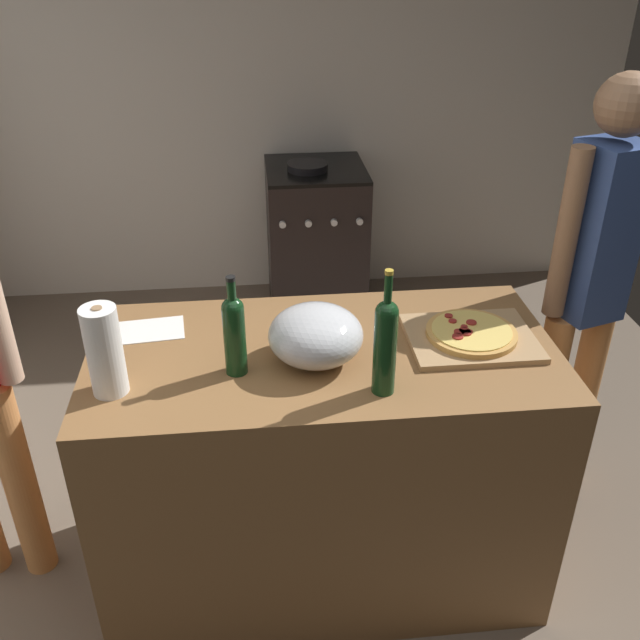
{
  "coord_description": "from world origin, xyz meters",
  "views": [
    {
      "loc": [
        -0.11,
        -1.06,
        2.1
      ],
      "look_at": [
        0.09,
        0.87,
        0.99
      ],
      "focal_mm": 39.13,
      "sensor_mm": 36.0,
      "label": 1
    }
  ],
  "objects_px": {
    "wine_bottle_dark": "(234,331)",
    "mixing_bowl": "(316,335)",
    "paper_towel_roll": "(104,351)",
    "wine_bottle_amber": "(385,343)",
    "pizza": "(471,332)",
    "stove": "(316,241)",
    "person_in_red": "(589,280)"
  },
  "relations": [
    {
      "from": "paper_towel_roll",
      "to": "wine_bottle_dark",
      "type": "distance_m",
      "value": 0.36
    },
    {
      "from": "mixing_bowl",
      "to": "wine_bottle_amber",
      "type": "distance_m",
      "value": 0.26
    },
    {
      "from": "paper_towel_roll",
      "to": "wine_bottle_amber",
      "type": "xyz_separation_m",
      "value": [
        0.77,
        -0.08,
        0.03
      ]
    },
    {
      "from": "wine_bottle_amber",
      "to": "stove",
      "type": "relative_size",
      "value": 0.41
    },
    {
      "from": "wine_bottle_dark",
      "to": "stove",
      "type": "relative_size",
      "value": 0.34
    },
    {
      "from": "wine_bottle_dark",
      "to": "mixing_bowl",
      "type": "bearing_deg",
      "value": 8.94
    },
    {
      "from": "pizza",
      "to": "paper_towel_roll",
      "type": "xyz_separation_m",
      "value": [
        -1.1,
        -0.16,
        0.1
      ]
    },
    {
      "from": "pizza",
      "to": "person_in_red",
      "type": "xyz_separation_m",
      "value": [
        0.53,
        0.3,
        0.01
      ]
    },
    {
      "from": "mixing_bowl",
      "to": "wine_bottle_dark",
      "type": "xyz_separation_m",
      "value": [
        -0.24,
        -0.04,
        0.05
      ]
    },
    {
      "from": "wine_bottle_amber",
      "to": "mixing_bowl",
      "type": "bearing_deg",
      "value": 134.35
    },
    {
      "from": "pizza",
      "to": "wine_bottle_amber",
      "type": "xyz_separation_m",
      "value": [
        -0.33,
        -0.24,
        0.13
      ]
    },
    {
      "from": "mixing_bowl",
      "to": "wine_bottle_amber",
      "type": "height_order",
      "value": "wine_bottle_amber"
    },
    {
      "from": "mixing_bowl",
      "to": "wine_bottle_dark",
      "type": "bearing_deg",
      "value": -171.06
    },
    {
      "from": "wine_bottle_amber",
      "to": "wine_bottle_dark",
      "type": "bearing_deg",
      "value": 161.2
    },
    {
      "from": "mixing_bowl",
      "to": "paper_towel_roll",
      "type": "xyz_separation_m",
      "value": [
        -0.59,
        -0.1,
        0.05
      ]
    },
    {
      "from": "wine_bottle_amber",
      "to": "pizza",
      "type": "bearing_deg",
      "value": 36.02
    },
    {
      "from": "pizza",
      "to": "wine_bottle_dark",
      "type": "height_order",
      "value": "wine_bottle_dark"
    },
    {
      "from": "pizza",
      "to": "wine_bottle_amber",
      "type": "height_order",
      "value": "wine_bottle_amber"
    },
    {
      "from": "paper_towel_roll",
      "to": "wine_bottle_amber",
      "type": "relative_size",
      "value": 0.71
    },
    {
      "from": "wine_bottle_amber",
      "to": "stove",
      "type": "xyz_separation_m",
      "value": [
        0.03,
        2.21,
        -0.65
      ]
    },
    {
      "from": "pizza",
      "to": "stove",
      "type": "xyz_separation_m",
      "value": [
        -0.3,
        1.97,
        -0.52
      ]
    },
    {
      "from": "wine_bottle_amber",
      "to": "wine_bottle_dark",
      "type": "xyz_separation_m",
      "value": [
        -0.41,
        0.14,
        -0.02
      ]
    },
    {
      "from": "paper_towel_roll",
      "to": "stove",
      "type": "xyz_separation_m",
      "value": [
        0.8,
        2.13,
        -0.62
      ]
    },
    {
      "from": "mixing_bowl",
      "to": "stove",
      "type": "distance_m",
      "value": 2.12
    },
    {
      "from": "wine_bottle_amber",
      "to": "paper_towel_roll",
      "type": "bearing_deg",
      "value": 174.13
    },
    {
      "from": "pizza",
      "to": "wine_bottle_dark",
      "type": "relative_size",
      "value": 0.91
    },
    {
      "from": "mixing_bowl",
      "to": "paper_towel_roll",
      "type": "distance_m",
      "value": 0.6
    },
    {
      "from": "wine_bottle_amber",
      "to": "person_in_red",
      "type": "bearing_deg",
      "value": 32.16
    },
    {
      "from": "stove",
      "to": "person_in_red",
      "type": "relative_size",
      "value": 0.55
    },
    {
      "from": "pizza",
      "to": "stove",
      "type": "height_order",
      "value": "pizza"
    },
    {
      "from": "paper_towel_roll",
      "to": "wine_bottle_amber",
      "type": "bearing_deg",
      "value": -5.87
    },
    {
      "from": "paper_towel_roll",
      "to": "wine_bottle_dark",
      "type": "xyz_separation_m",
      "value": [
        0.36,
        0.06,
        0.0
      ]
    }
  ]
}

